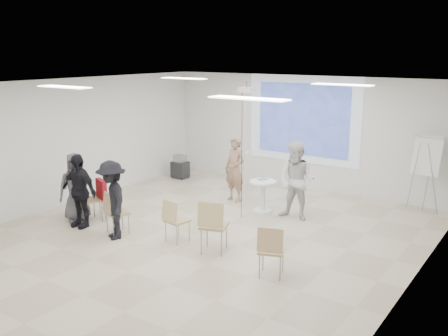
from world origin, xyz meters
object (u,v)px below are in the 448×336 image
Objects in this scene: player_right at (297,177)px; chair_left_mid at (106,196)px; audience_outer at (76,183)px; chair_right_far at (271,248)px; pedestal_table at (263,194)px; chair_far_left at (86,197)px; player_left at (235,165)px; flipchart_easel at (427,156)px; chair_right_inner at (213,223)px; av_cart at (180,167)px; chair_center at (174,218)px; laptop at (118,211)px; chair_left_inner at (114,210)px; audience_left at (79,185)px; audience_mid at (112,195)px.

player_right is 2.11× the size of chair_left_mid.
player_right is 4.77m from audience_outer.
chair_left_mid is at bearing 152.57° from chair_right_far.
chair_far_left reaches higher than pedestal_table.
chair_far_left is at bearing -110.92° from player_left.
chair_right_inner is at bearing -106.08° from flipchart_easel.
chair_left_mid reaches higher than av_cart.
laptop is (-1.28, -0.24, -0.04)m from chair_center.
flipchart_easel is at bearing -112.42° from laptop.
laptop is (1.06, -0.10, -0.09)m from chair_far_left.
flipchart_easel is at bearing 44.00° from player_right.
pedestal_table is 0.82× the size of chair_far_left.
chair_left_mid is 0.90× the size of chair_right_inner.
flipchart_easel reaches higher than chair_left_inner.
chair_right_far is at bearing 15.70° from chair_left_mid.
player_right is 2.15× the size of chair_right_far.
laptop is (-2.20, -0.22, -0.13)m from chair_right_inner.
av_cart is (-3.56, 1.36, -0.11)m from pedestal_table.
chair_right_far is at bearing -37.34° from av_cart.
audience_outer is (-0.43, -0.44, 0.31)m from chair_left_mid.
chair_center is (-1.30, -2.59, -0.45)m from player_right.
chair_left_inner is at bearing -156.38° from chair_center.
flipchart_easel is (3.48, 4.70, 0.80)m from chair_center.
flipchart_easel is (1.20, 5.00, 0.78)m from chair_right_far.
flipchart_easel is 6.71m from av_cart.
chair_left_mid is 0.51× the size of audience_left.
pedestal_table is 0.89× the size of chair_left_inner.
audience_mid reaches higher than chair_right_inner.
flipchart_easel is (4.04, 1.74, 0.40)m from player_left.
chair_center is 0.48× the size of flipchart_easel.
audience_mid is at bearing -68.26° from audience_outer.
audience_mid is (0.98, -0.73, 0.35)m from chair_left_mid.
chair_far_left reaches higher than chair_right_far.
flipchart_easel reaches higher than laptop.
chair_left_inner is 0.49× the size of audience_mid.
audience_left reaches higher than laptop.
player_left reaches higher than flipchart_easel.
laptop is (-2.57, -2.83, -0.49)m from player_right.
chair_left_inner is 0.52× the size of audience_outer.
chair_left_inner is 1.02× the size of chair_center.
audience_left is at bearing -53.95° from chair_far_left.
chair_right_inner is 2.15m from audience_mid.
audience_outer is at bearing -137.01° from pedestal_table.
chair_far_left is 3.26m from chair_right_inner.
chair_far_left is 1.05m from chair_left_inner.
chair_right_far is at bearing 33.74° from audience_mid.
audience_mid is 1.05× the size of audience_outer.
chair_left_mid reaches higher than chair_left_inner.
flipchart_easel is (6.05, 4.91, 0.47)m from audience_outer.
chair_right_far is 3.56m from laptop.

